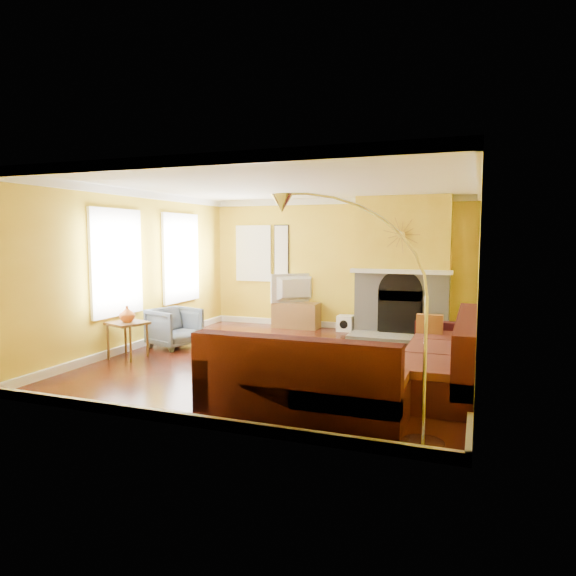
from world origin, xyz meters
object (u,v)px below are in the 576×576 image
at_px(armchair, 174,328).
at_px(sectional_sofa, 359,350).
at_px(side_table, 128,340).
at_px(arc_lamp, 356,319).
at_px(media_console, 296,315).
at_px(coffee_table, 287,356).

bearing_deg(armchair, sectional_sofa, -88.77).
bearing_deg(side_table, arc_lamp, -25.58).
height_order(media_console, side_table, side_table).
distance_m(coffee_table, media_console, 3.33).
distance_m(coffee_table, side_table, 2.58).
bearing_deg(media_console, arc_lamp, -65.22).
relative_size(side_table, arc_lamp, 0.25).
relative_size(sectional_sofa, arc_lamp, 1.55).
distance_m(coffee_table, arc_lamp, 2.91).
xyz_separation_m(coffee_table, side_table, (-2.56, -0.31, 0.11)).
distance_m(media_console, armchair, 2.87).
bearing_deg(coffee_table, armchair, 164.39).
bearing_deg(armchair, media_console, -9.38).
height_order(armchair, side_table, armchair).
bearing_deg(media_console, coffee_table, -72.96).
height_order(sectional_sofa, side_table, sectional_sofa).
xyz_separation_m(armchair, arc_lamp, (3.86, -2.92, 0.81)).
relative_size(coffee_table, side_table, 1.57).
height_order(sectional_sofa, armchair, sectional_sofa).
xyz_separation_m(sectional_sofa, coffee_table, (-1.17, 0.44, -0.27)).
height_order(sectional_sofa, media_console, sectional_sofa).
distance_m(sectional_sofa, arc_lamp, 1.99).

